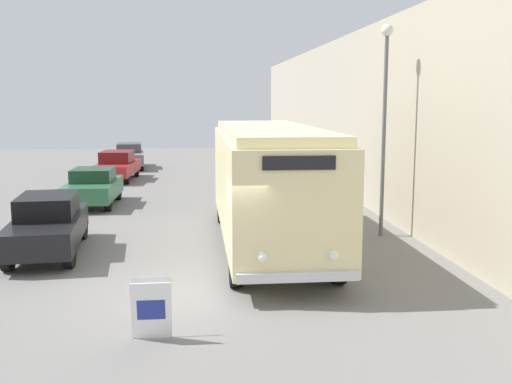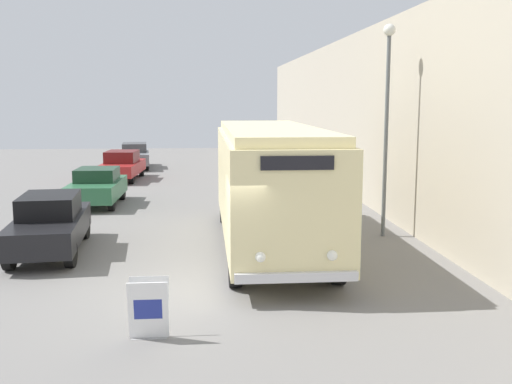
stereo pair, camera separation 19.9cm
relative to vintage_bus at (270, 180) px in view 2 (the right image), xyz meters
The scene contains 9 objects.
ground_plane 4.96m from the vintage_bus, 113.95° to the right, with size 80.00×80.00×0.00m, color slate.
building_wall_right 7.66m from the vintage_bus, 50.98° to the left, with size 0.30×60.00×6.96m.
vintage_bus is the anchor object (origin of this frame).
sign_board 7.14m from the vintage_bus, 113.91° to the right, with size 0.70×0.40×1.07m.
streetlamp 4.39m from the vintage_bus, 16.30° to the left, with size 0.36×0.36×6.37m.
parked_car_near 6.17m from the vintage_bus, behind, with size 2.10×4.74×1.60m.
parked_car_mid 9.68m from the vintage_bus, 129.40° to the left, with size 1.88×4.04×1.48m.
parked_car_far 16.28m from the vintage_bus, 112.21° to the left, with size 2.08×4.52×1.52m.
parked_car_distant 21.54m from the vintage_bus, 106.49° to the left, with size 2.13×4.64×1.53m.
Camera 2 is at (0.03, -12.43, 4.17)m, focal length 42.00 mm.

